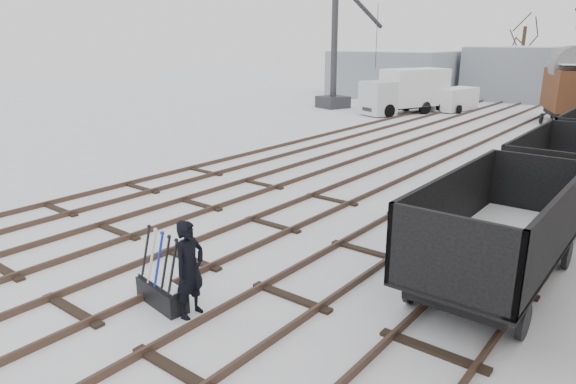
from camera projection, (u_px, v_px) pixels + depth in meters
name	position (u px, v px, depth m)	size (l,w,h in m)	color
ground	(191.00, 261.00, 12.11)	(120.00, 120.00, 0.00)	white
tracks	(429.00, 157.00, 22.40)	(13.90, 52.00, 0.16)	black
shed_left	(395.00, 74.00, 46.35)	(10.00, 8.00, 4.10)	gray
shed_right	(512.00, 73.00, 43.98)	(7.00, 6.00, 4.50)	gray
ground_frame	(162.00, 291.00, 10.03)	(1.35, 0.60, 1.49)	black
worker	(190.00, 269.00, 9.47)	(0.69, 0.45, 1.89)	black
freight_wagon_a	(498.00, 246.00, 10.69)	(2.28, 5.69, 2.32)	black
freight_wagon_b	(563.00, 181.00, 15.52)	(2.28, 5.69, 2.32)	black
box_van_wagon	(570.00, 88.00, 31.64)	(4.16, 5.35, 3.63)	black
lorry	(406.00, 91.00, 35.76)	(3.87, 7.05, 3.06)	black
panel_van	(456.00, 99.00, 37.23)	(2.23, 3.98, 1.66)	white
crane	(335.00, 73.00, 38.69)	(2.46, 5.87, 9.83)	#2F2E33
tree_far_left	(521.00, 63.00, 45.21)	(0.30, 0.30, 6.12)	black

